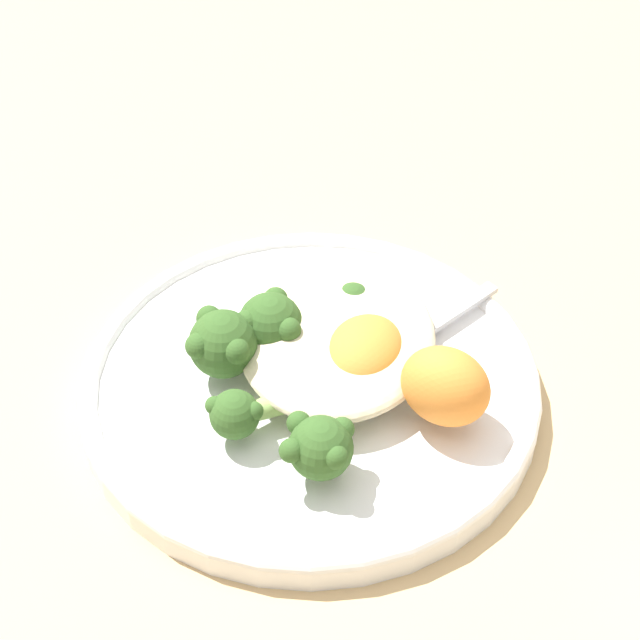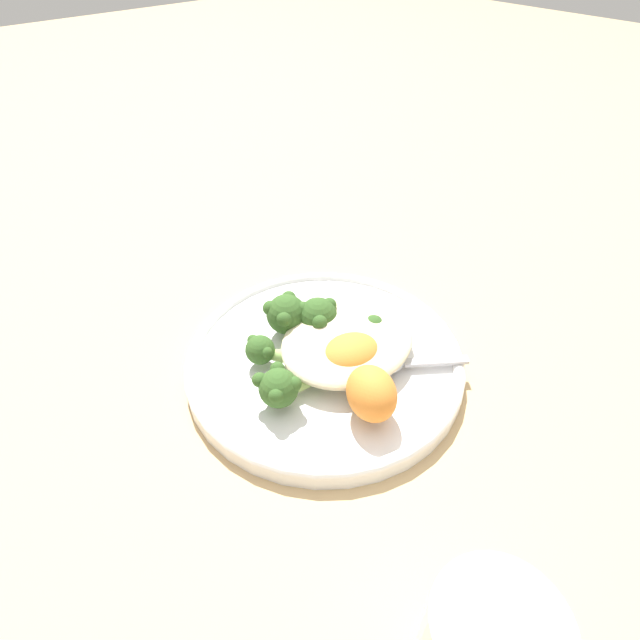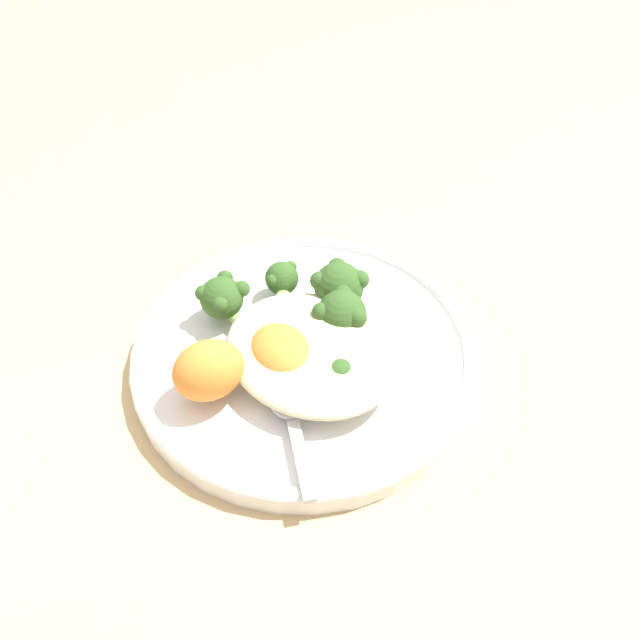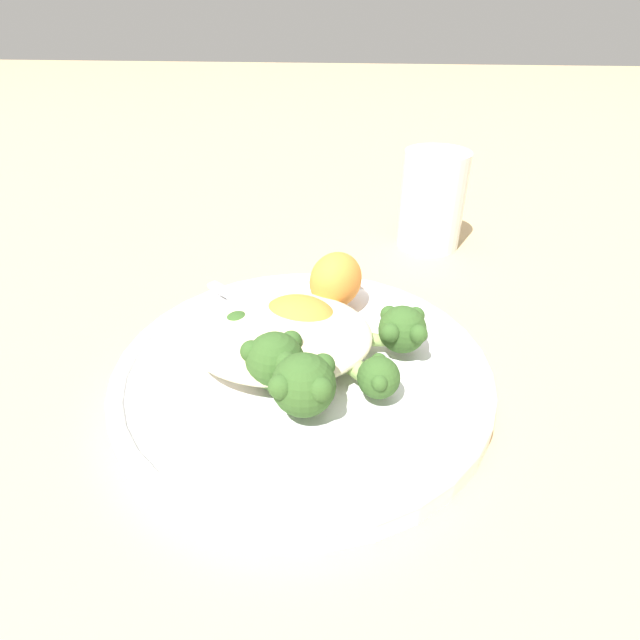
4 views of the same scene
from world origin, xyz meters
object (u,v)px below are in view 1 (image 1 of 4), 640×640
Objects in this scene: broccoli_stalk_1 at (277,329)px; sweet_potato_chunk_0 at (363,354)px; quinoa_mound at (337,338)px; broccoli_stalk_2 at (237,348)px; broccoli_stalk_3 at (278,401)px; plate at (310,384)px; sweet_potato_chunk_1 at (445,386)px; spoon at (410,339)px; broccoli_stalk_0 at (352,322)px; broccoli_stalk_4 at (324,440)px.

broccoli_stalk_1 reaches higher than sweet_potato_chunk_0.
quinoa_mound is 1.72× the size of broccoli_stalk_1.
broccoli_stalk_3 is at bearing 136.25° from broccoli_stalk_2.
sweet_potato_chunk_0 is at bearing 99.05° from plate.
sweet_potato_chunk_1 is 0.55× the size of spoon.
sweet_potato_chunk_1 reaches higher than spoon.
broccoli_stalk_2 is at bearing -83.08° from broccoli_stalk_3.
sweet_potato_chunk_0 is at bearing 52.06° from quinoa_mound.
sweet_potato_chunk_0 reaches higher than broccoli_stalk_3.
broccoli_stalk_0 is 0.09m from sweet_potato_chunk_1.
broccoli_stalk_0 is at bearing -174.06° from broccoli_stalk_4.
broccoli_stalk_1 is (0.02, -0.04, 0.01)m from broccoli_stalk_0.
broccoli_stalk_1 is (-0.01, -0.02, 0.03)m from plate.
broccoli_stalk_4 is at bearing -161.58° from spoon.
broccoli_stalk_0 is 1.29× the size of sweet_potato_chunk_0.
broccoli_stalk_0 is 0.08m from broccoli_stalk_2.
broccoli_stalk_4 is at bearing 172.19° from broccoli_stalk_0.
plate is 4.66× the size of sweet_potato_chunk_0.
sweet_potato_chunk_1 is (0.02, 0.05, 0.01)m from sweet_potato_chunk_0.
broccoli_stalk_4 is at bearing 5.06° from quinoa_mound.
plate is 0.03m from quinoa_mound.
broccoli_stalk_4 is at bearing 17.50° from plate.
broccoli_stalk_0 is at bearing 160.90° from quinoa_mound.
broccoli_stalk_3 is 1.98× the size of sweet_potato_chunk_1.
quinoa_mound is 0.06m from broccoli_stalk_3.
broccoli_stalk_1 reaches higher than broccoli_stalk_3.
sweet_potato_chunk_1 reaches higher than broccoli_stalk_0.
broccoli_stalk_1 is at bearing 109.66° from broccoli_stalk_0.
spoon is at bearing 111.91° from quinoa_mound.
broccoli_stalk_2 is at bearing -80.89° from plate.
sweet_potato_chunk_0 reaches higher than broccoli_stalk_0.
broccoli_stalk_0 is at bearing -160.10° from sweet_potato_chunk_0.
broccoli_stalk_4 is at bearing 99.86° from broccoli_stalk_3.
broccoli_stalk_2 is at bearing 116.31° from broccoli_stalk_0.
broccoli_stalk_1 is 0.11m from sweet_potato_chunk_1.
broccoli_stalk_3 is at bearing 126.31° from broccoli_stalk_1.
quinoa_mound is 2.33× the size of sweet_potato_chunk_0.
broccoli_stalk_1 is 0.78× the size of broccoli_stalk_3.
sweet_potato_chunk_1 is at bearing 76.71° from plate.
spoon is at bearing 122.60° from plate.
spoon is (-0.04, 0.06, 0.01)m from plate.
quinoa_mound is 0.04m from broccoli_stalk_1.
sweet_potato_chunk_0 is 0.06m from sweet_potato_chunk_1.
sweet_potato_chunk_1 is (0.04, 0.07, 0.01)m from quinoa_mound.
plate is 3.61× the size of broccoli_stalk_0.
broccoli_stalk_2 is at bearing -127.74° from broccoli_stalk_4.
quinoa_mound is 2.63× the size of sweet_potato_chunk_1.
sweet_potato_chunk_0 is at bearing -165.81° from broccoli_stalk_1.
plate is 3.43× the size of broccoli_stalk_1.
sweet_potato_chunk_1 is (0.01, 0.13, 0.00)m from broccoli_stalk_2.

